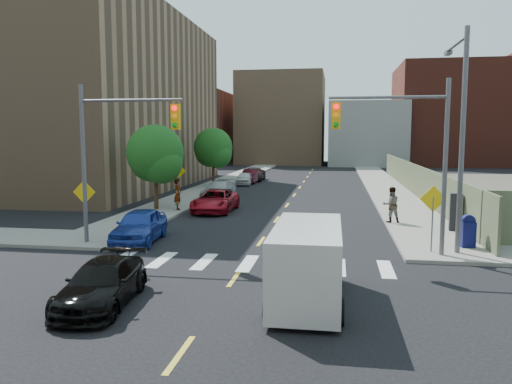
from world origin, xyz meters
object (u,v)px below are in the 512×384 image
(parked_car_red, at_px, (215,201))
(parked_car_silver, at_px, (219,190))
(parked_car_blue, at_px, (140,226))
(parked_car_grey, at_px, (253,174))
(pedestrian_west, at_px, (178,194))
(pedestrian_east, at_px, (391,205))
(mailbox, at_px, (468,231))
(payphone, at_px, (455,212))
(parked_car_maroon, at_px, (251,176))
(black_sedan, at_px, (102,284))
(parked_car_white, at_px, (245,178))
(parked_car_black, at_px, (219,200))
(cargo_van, at_px, (307,261))

(parked_car_red, xyz_separation_m, parked_car_silver, (-1.30, 6.48, -0.01))
(parked_car_blue, distance_m, parked_car_grey, 31.14)
(pedestrian_west, distance_m, pedestrian_east, 13.03)
(mailbox, bearing_deg, payphone, 77.32)
(parked_car_maroon, relative_size, black_sedan, 0.98)
(parked_car_white, bearing_deg, parked_car_black, -88.97)
(parked_car_blue, bearing_deg, payphone, 11.23)
(parked_car_maroon, xyz_separation_m, black_sedan, (2.07, -36.87, -0.07))
(parked_car_white, xyz_separation_m, parked_car_maroon, (0.23, 2.14, 0.06))
(cargo_van, bearing_deg, mailbox, 49.53)
(parked_car_white, distance_m, pedestrian_west, 17.78)
(black_sedan, height_order, cargo_van, cargo_van)
(parked_car_blue, bearing_deg, parked_car_red, 77.00)
(parked_car_maroon, xyz_separation_m, cargo_van, (7.84, -35.52, 0.50))
(parked_car_blue, relative_size, payphone, 2.39)
(parked_car_black, relative_size, black_sedan, 0.92)
(parked_car_silver, relative_size, pedestrian_east, 2.46)
(payphone, bearing_deg, pedestrian_west, 171.18)
(parked_car_maroon, height_order, parked_car_grey, parked_car_maroon)
(parked_car_black, bearing_deg, pedestrian_west, -150.67)
(pedestrian_east, bearing_deg, cargo_van, 61.36)
(mailbox, bearing_deg, parked_car_grey, 107.50)
(parked_car_red, relative_size, parked_car_maroon, 1.19)
(payphone, distance_m, pedestrian_east, 3.45)
(parked_car_black, height_order, payphone, payphone)
(cargo_van, height_order, pedestrian_west, cargo_van)
(parked_car_silver, xyz_separation_m, pedestrian_west, (-0.99, -7.03, 0.45))
(parked_car_blue, height_order, mailbox, mailbox)
(parked_car_black, bearing_deg, parked_car_blue, -102.26)
(cargo_van, bearing_deg, parked_car_maroon, 102.03)
(parked_car_white, relative_size, pedestrian_west, 1.88)
(cargo_van, bearing_deg, parked_car_white, 103.17)
(mailbox, bearing_deg, parked_car_blue, 174.81)
(parked_car_blue, height_order, parked_car_silver, parked_car_blue)
(pedestrian_west, bearing_deg, payphone, -130.30)
(black_sedan, height_order, pedestrian_west, pedestrian_west)
(parked_car_grey, xyz_separation_m, pedestrian_west, (-0.99, -22.36, 0.45))
(parked_car_silver, relative_size, cargo_van, 0.95)
(black_sedan, bearing_deg, parked_car_maroon, 87.34)
(black_sedan, xyz_separation_m, payphone, (12.38, 12.59, 0.45))
(parked_car_blue, distance_m, pedestrian_east, 13.31)
(mailbox, bearing_deg, parked_car_silver, 125.71)
(parked_car_blue, xyz_separation_m, payphone, (14.61, 4.39, 0.32))
(pedestrian_west, height_order, pedestrian_east, pedestrian_west)
(parked_car_red, distance_m, parked_car_grey, 21.85)
(mailbox, relative_size, pedestrian_west, 0.70)
(parked_car_maroon, bearing_deg, cargo_van, -74.10)
(black_sedan, height_order, pedestrian_east, pedestrian_east)
(cargo_van, relative_size, payphone, 2.68)
(parked_car_blue, distance_m, parked_car_white, 26.53)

